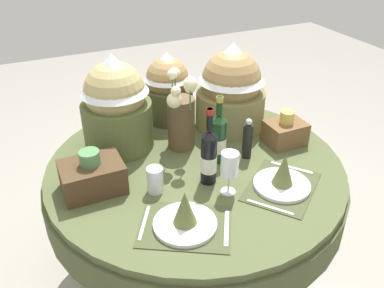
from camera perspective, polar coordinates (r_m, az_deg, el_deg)
The scene contains 15 objects.
ground at distance 2.41m, azimuth 0.36°, elevation -17.56°, with size 8.00×8.00×0.00m, color #9E998E.
dining_table at distance 1.98m, azimuth 0.41°, elevation -5.63°, with size 1.39×1.39×0.75m.
place_setting_left at distance 1.54m, azimuth -0.98°, elevation -10.05°, with size 0.42×0.40×0.16m.
place_setting_right at distance 1.77m, azimuth 12.47°, elevation -4.63°, with size 0.43×0.41×0.16m.
flower_vase at distance 1.93m, azimuth -1.65°, elevation 3.75°, with size 0.16×0.28×0.42m.
wine_bottle_left at distance 1.86m, azimuth 3.67°, elevation 0.88°, with size 0.07×0.07×0.32m.
wine_bottle_centre at distance 1.71m, azimuth 2.35°, elevation -1.71°, with size 0.07×0.07×0.35m.
wine_glass_right at distance 1.65m, azimuth 5.23°, elevation -2.95°, with size 0.07×0.07×0.19m.
tumbler_near_right at distance 1.70m, azimuth -5.15°, elevation -4.98°, with size 0.07×0.07×0.11m, color silver.
pepper_mill at distance 1.91m, azimuth 7.70°, elevation 0.61°, with size 0.04×0.04×0.20m.
gift_tub_back_left at distance 1.95m, azimuth -10.57°, elevation 6.05°, with size 0.33×0.33×0.47m.
gift_tub_back_centre at distance 2.21m, azimuth -3.41°, elevation 8.27°, with size 0.27×0.27×0.38m.
gift_tub_back_right at distance 2.13m, azimuth 5.46°, elevation 8.24°, with size 0.36×0.36×0.45m.
woven_basket_side_left at distance 1.75m, azimuth -13.66°, elevation -4.29°, with size 0.25×0.19×0.19m.
woven_basket_side_right at distance 2.08m, azimuth 12.79°, elevation 1.70°, with size 0.19×0.15×0.17m.
Camera 1 is at (-0.67, -1.43, 1.81)m, focal length 38.43 mm.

